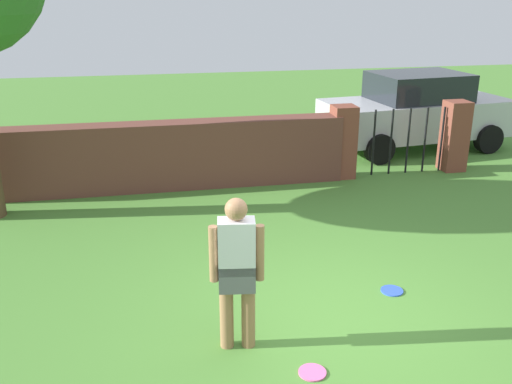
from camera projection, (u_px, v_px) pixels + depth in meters
The scene contains 7 objects.
ground_plane at pixel (337, 326), 6.22m from camera, with size 40.00×40.00×0.00m, color #4C8433.
brick_wall at pixel (170, 156), 10.33m from camera, with size 6.40×0.50×1.23m, color brown.
person at pixel (237, 267), 5.58m from camera, with size 0.54×0.27×1.62m.
fence_gate at pixel (400, 139), 11.13m from camera, with size 2.78×0.44×1.40m.
car at pixel (416, 111), 12.84m from camera, with size 4.37×2.29×1.72m.
frisbee_blue at pixel (392, 291), 6.93m from camera, with size 0.27×0.27×0.02m, color blue.
frisbee_pink at pixel (312, 372), 5.45m from camera, with size 0.27×0.27×0.02m, color pink.
Camera 1 is at (-1.93, -5.08, 3.48)m, focal length 39.98 mm.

